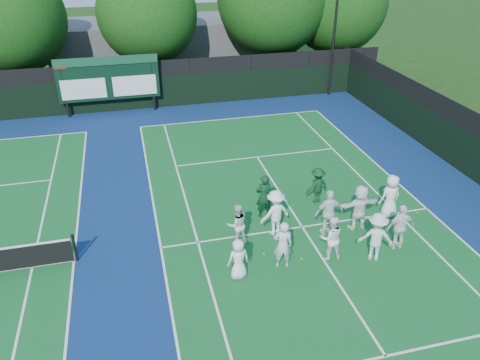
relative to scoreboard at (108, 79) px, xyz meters
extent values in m
plane|color=#18370F|center=(7.01, -15.59, -2.19)|extent=(120.00, 120.00, 0.00)
cube|color=navy|center=(1.01, -14.59, -2.19)|extent=(34.00, 32.00, 0.01)
cube|color=#125A24|center=(7.01, -14.59, -2.18)|extent=(10.97, 23.77, 0.00)
cube|color=white|center=(7.01, -2.70, -2.18)|extent=(10.97, 0.08, 0.00)
cube|color=white|center=(1.53, -14.59, -2.18)|extent=(0.08, 23.77, 0.00)
cube|color=white|center=(12.50, -14.59, -2.18)|extent=(0.08, 23.77, 0.00)
cube|color=white|center=(2.90, -14.59, -2.18)|extent=(0.08, 23.77, 0.00)
cube|color=white|center=(11.13, -14.59, -2.18)|extent=(0.08, 23.77, 0.00)
cube|color=white|center=(7.01, -20.99, -2.18)|extent=(8.23, 0.08, 0.00)
cube|color=white|center=(7.01, -8.19, -2.18)|extent=(8.23, 0.08, 0.00)
cube|color=white|center=(7.01, -14.59, -2.18)|extent=(0.08, 12.80, 0.00)
cube|color=white|center=(-1.50, -14.59, -2.18)|extent=(0.08, 23.77, 0.00)
cube|color=white|center=(-2.87, -14.59, -2.18)|extent=(0.08, 23.77, 0.00)
cube|color=black|center=(1.01, 0.41, -1.19)|extent=(34.00, 0.08, 2.00)
cube|color=black|center=(1.01, 0.41, 0.31)|extent=(34.00, 0.05, 1.00)
cylinder|color=black|center=(-2.59, 0.01, -0.44)|extent=(0.16, 0.16, 3.50)
cylinder|color=black|center=(2.61, 0.01, -0.44)|extent=(0.16, 0.16, 3.50)
cube|color=black|center=(0.01, 0.01, 0.01)|extent=(6.00, 0.15, 2.60)
cube|color=#154A2D|center=(0.01, -0.09, 1.11)|extent=(6.00, 0.05, 0.50)
cube|color=white|center=(-1.49, -0.09, -0.49)|extent=(2.60, 0.04, 1.20)
cube|color=white|center=(1.51, -0.09, -0.49)|extent=(2.60, 0.04, 1.20)
cube|color=maroon|center=(-2.59, -0.09, 1.01)|extent=(0.70, 0.04, 0.50)
cube|color=#58585D|center=(5.01, 8.41, -0.19)|extent=(18.00, 6.00, 4.00)
cylinder|color=black|center=(14.51, 0.11, 2.81)|extent=(0.16, 0.16, 10.00)
cylinder|color=black|center=(-1.39, -14.59, -1.64)|extent=(0.10, 0.10, 1.10)
cylinder|color=black|center=(-5.50, 3.91, -0.84)|extent=(0.44, 0.44, 2.70)
sphere|color=#103A0D|center=(-5.50, 3.91, 3.07)|extent=(6.85, 6.85, 6.85)
sphere|color=#103A0D|center=(-4.90, 4.21, 2.39)|extent=(4.80, 4.80, 4.80)
cylinder|color=black|center=(2.89, 3.91, -0.81)|extent=(0.44, 0.44, 2.75)
sphere|color=#103A0D|center=(2.89, 3.91, 3.02)|extent=(6.55, 6.55, 6.55)
sphere|color=#103A0D|center=(3.49, 4.21, 2.36)|extent=(4.58, 4.58, 4.58)
cylinder|color=black|center=(11.48, 3.91, -0.71)|extent=(0.44, 0.44, 2.97)
sphere|color=#103A0D|center=(12.08, 4.21, 2.89)|extent=(5.38, 5.38, 5.38)
cylinder|color=black|center=(16.33, 3.91, -0.83)|extent=(0.44, 0.44, 2.72)
sphere|color=#103A0D|center=(16.33, 3.91, 3.18)|extent=(7.07, 7.07, 7.07)
sphere|color=#103A0D|center=(16.93, 4.21, 2.47)|extent=(4.95, 4.95, 4.95)
sphere|color=gold|center=(6.27, -16.46, -2.16)|extent=(0.07, 0.07, 0.07)
sphere|color=gold|center=(10.70, -15.33, -2.16)|extent=(0.07, 0.07, 0.07)
sphere|color=gold|center=(11.92, -14.81, -2.16)|extent=(0.07, 0.07, 0.07)
sphere|color=gold|center=(5.07, -15.87, -2.16)|extent=(0.07, 0.07, 0.07)
imported|color=white|center=(3.90, -16.81, -1.44)|extent=(0.78, 0.56, 1.49)
imported|color=silver|center=(5.48, -16.62, -1.29)|extent=(0.72, 0.54, 1.80)
imported|color=white|center=(7.25, -16.59, -1.34)|extent=(0.90, 0.74, 1.70)
imported|color=silver|center=(8.74, -17.00, -1.27)|extent=(1.36, 1.10, 1.84)
imported|color=white|center=(9.89, -16.64, -1.30)|extent=(1.06, 0.46, 1.79)
imported|color=silver|center=(4.32, -14.93, -1.38)|extent=(0.86, 0.72, 1.62)
imported|color=white|center=(5.84, -14.69, -1.27)|extent=(1.32, 0.95, 1.84)
imported|color=white|center=(7.77, -15.20, -1.25)|extent=(1.12, 0.50, 1.88)
imported|color=white|center=(9.06, -15.12, -1.26)|extent=(1.74, 0.61, 1.86)
imported|color=white|center=(10.65, -14.64, -1.28)|extent=(0.96, 0.69, 1.82)
imported|color=#0E341A|center=(5.77, -13.45, -1.27)|extent=(0.69, 0.47, 1.85)
imported|color=#0F391C|center=(8.26, -12.93, -1.40)|extent=(1.13, 0.82, 1.58)
camera|label=1|loc=(0.99, -28.61, 8.20)|focal=35.00mm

